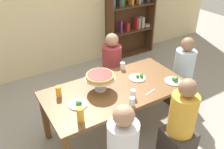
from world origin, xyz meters
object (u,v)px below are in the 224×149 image
at_px(water_glass_clear_spare, 132,102).
at_px(dining_table, 116,94).
at_px(diner_near_right, 180,128).
at_px(beer_glass_amber_tall, 59,92).
at_px(water_glass_clear_far, 133,94).
at_px(cutlery_knife_near, 150,92).
at_px(bookshelf, 130,4).
at_px(salad_plate_near_diner, 174,80).
at_px(cutlery_fork_near, 106,74).
at_px(diner_head_east, 182,78).
at_px(salad_plate_far_diner, 138,77).
at_px(salad_plate_spare, 78,104).
at_px(deep_dish_pizza_stand, 100,77).
at_px(diner_far_right, 112,73).
at_px(beer_glass_amber_short, 80,115).
at_px(water_glass_clear_near, 123,66).

bearing_deg(water_glass_clear_spare, dining_table, 85.28).
bearing_deg(diner_near_right, beer_glass_amber_tall, 47.46).
xyz_separation_m(water_glass_clear_far, cutlery_knife_near, (0.24, -0.02, -0.05)).
xyz_separation_m(water_glass_clear_spare, cutlery_knife_near, (0.34, 0.09, -0.05)).
xyz_separation_m(bookshelf, diner_near_right, (-1.22, -2.78, -0.64)).
xyz_separation_m(salad_plate_near_diner, cutlery_fork_near, (-0.66, 0.62, -0.02)).
distance_m(diner_head_east, salad_plate_far_diner, 0.89).
bearing_deg(cutlery_fork_near, dining_table, 74.42).
bearing_deg(salad_plate_spare, deep_dish_pizza_stand, 21.97).
height_order(salad_plate_near_diner, water_glass_clear_spare, water_glass_clear_spare).
distance_m(salad_plate_far_diner, salad_plate_spare, 0.93).
distance_m(salad_plate_spare, cutlery_knife_near, 0.88).
bearing_deg(diner_far_right, water_glass_clear_far, -17.42).
bearing_deg(salad_plate_spare, diner_head_east, 3.21).
relative_size(diner_near_right, beer_glass_amber_short, 6.88).
distance_m(dining_table, salad_plate_near_diner, 0.78).
relative_size(salad_plate_near_diner, beer_glass_amber_tall, 1.61).
relative_size(diner_head_east, water_glass_clear_spare, 10.69).
relative_size(bookshelf, beer_glass_amber_tall, 16.07).
bearing_deg(bookshelf, salad_plate_far_diner, -121.95).
bearing_deg(diner_head_east, salad_plate_near_diner, 30.44).
bearing_deg(deep_dish_pizza_stand, beer_glass_amber_short, -138.54).
height_order(diner_far_right, salad_plate_spare, diner_far_right).
distance_m(diner_head_east, deep_dish_pizza_stand, 1.47).
relative_size(beer_glass_amber_tall, water_glass_clear_far, 1.30).
height_order(salad_plate_far_diner, salad_plate_spare, salad_plate_spare).
distance_m(beer_glass_amber_tall, water_glass_clear_spare, 0.87).
bearing_deg(beer_glass_amber_short, deep_dish_pizza_stand, 41.46).
xyz_separation_m(diner_head_east, beer_glass_amber_short, (-1.86, -0.35, 0.33)).
height_order(dining_table, diner_near_right, diner_near_right).
distance_m(salad_plate_spare, beer_glass_amber_short, 0.27).
distance_m(diner_far_right, diner_near_right, 1.49).
height_order(deep_dish_pizza_stand, cutlery_knife_near, deep_dish_pizza_stand).
bearing_deg(beer_glass_amber_tall, diner_head_east, -5.33).
bearing_deg(water_glass_clear_near, diner_head_east, -20.89).
height_order(salad_plate_far_diner, cutlery_knife_near, salad_plate_far_diner).
bearing_deg(diner_far_right, deep_dish_pizza_stand, -40.77).
distance_m(bookshelf, cutlery_knife_near, 2.68).
distance_m(salad_plate_near_diner, water_glass_clear_spare, 0.77).
bearing_deg(salad_plate_far_diner, water_glass_clear_near, 96.79).
height_order(salad_plate_near_diner, salad_plate_spare, salad_plate_near_diner).
bearing_deg(beer_glass_amber_short, water_glass_clear_far, 4.30).
bearing_deg(salad_plate_far_diner, water_glass_clear_spare, -133.38).
distance_m(deep_dish_pizza_stand, beer_glass_amber_short, 0.61).
relative_size(bookshelf, salad_plate_spare, 10.29).
bearing_deg(cutlery_knife_near, diner_near_right, -95.75).
relative_size(beer_glass_amber_short, cutlery_fork_near, 0.93).
bearing_deg(diner_far_right, salad_plate_far_diner, -0.16).
height_order(diner_far_right, water_glass_clear_spare, diner_far_right).
height_order(diner_head_east, salad_plate_spare, diner_head_east).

